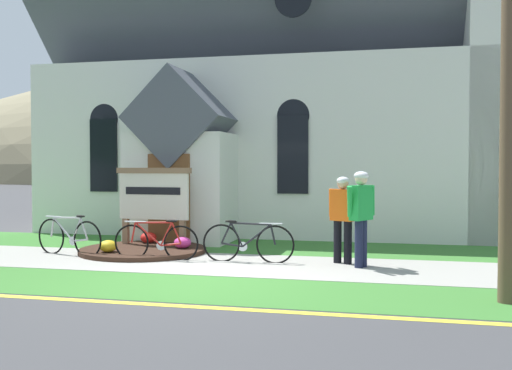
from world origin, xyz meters
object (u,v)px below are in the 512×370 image
cyclist_in_yellow_jersey (361,211)px  bicycle_yellow (248,242)px  bicycle_blue (156,241)px  church_sign (154,197)px  cyclist_in_red_jersey (343,213)px  bicycle_orange (69,237)px

cyclist_in_yellow_jersey → bicycle_yellow: bearing=176.7°
cyclist_in_yellow_jersey → bicycle_blue: bearing=-179.8°
bicycle_yellow → church_sign: bearing=152.8°
church_sign → cyclist_in_red_jersey: (4.21, -1.02, -0.21)m
church_sign → cyclist_in_yellow_jersey: 4.77m
bicycle_orange → cyclist_in_yellow_jersey: size_ratio=0.99×
church_sign → bicycle_blue: (0.64, -1.39, -0.79)m
cyclist_in_red_jersey → cyclist_in_yellow_jersey: (0.36, -0.35, 0.08)m
church_sign → bicycle_yellow: bearing=-27.2°
church_sign → cyclist_in_red_jersey: bearing=-13.7°
bicycle_yellow → cyclist_in_yellow_jersey: bearing=-3.3°
bicycle_yellow → bicycle_orange: bicycle_orange is taller
bicycle_yellow → cyclist_in_red_jersey: (1.77, 0.23, 0.57)m
cyclist_in_red_jersey → cyclist_in_yellow_jersey: bearing=-44.8°
bicycle_yellow → cyclist_in_yellow_jersey: (2.13, -0.12, 0.65)m
church_sign → cyclist_in_yellow_jersey: bearing=-16.8°
bicycle_yellow → cyclist_in_red_jersey: cyclist_in_red_jersey is taller
cyclist_in_red_jersey → bicycle_blue: bearing=-174.2°
bicycle_blue → cyclist_in_red_jersey: size_ratio=1.05×
bicycle_blue → cyclist_in_red_jersey: bearing=5.8°
church_sign → bicycle_orange: bearing=-136.5°
cyclist_in_yellow_jersey → church_sign: bearing=163.2°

